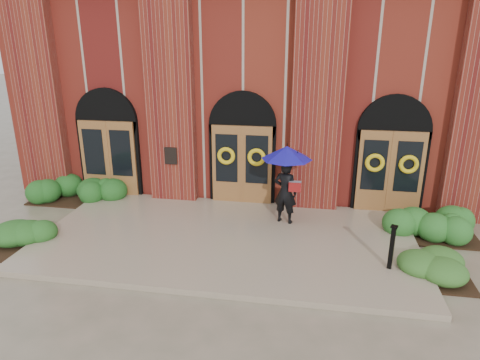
% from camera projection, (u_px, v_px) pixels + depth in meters
% --- Properties ---
extents(ground, '(90.00, 90.00, 0.00)m').
position_uv_depth(ground, '(225.00, 244.00, 11.44)').
color(ground, gray).
rests_on(ground, ground).
extents(landing, '(10.00, 5.30, 0.15)m').
position_uv_depth(landing, '(226.00, 239.00, 11.55)').
color(landing, gray).
rests_on(landing, ground).
extents(church_building, '(16.20, 12.53, 7.00)m').
position_uv_depth(church_building, '(265.00, 78.00, 18.49)').
color(church_building, maroon).
rests_on(church_building, ground).
extents(man_with_umbrella, '(1.75, 1.75, 2.26)m').
position_uv_depth(man_with_umbrella, '(286.00, 170.00, 11.91)').
color(man_with_umbrella, black).
rests_on(man_with_umbrella, landing).
extents(metal_post, '(0.19, 0.19, 1.08)m').
position_uv_depth(metal_post, '(392.00, 246.00, 9.77)').
color(metal_post, black).
rests_on(metal_post, landing).
extents(hedge_wall_left, '(2.87, 1.15, 0.74)m').
position_uv_depth(hedge_wall_left, '(78.00, 191.00, 14.24)').
color(hedge_wall_left, '#1E531B').
rests_on(hedge_wall_left, ground).
extents(hedge_wall_right, '(2.83, 1.13, 0.73)m').
position_uv_depth(hedge_wall_right, '(420.00, 224.00, 11.74)').
color(hedge_wall_right, '#266021').
rests_on(hedge_wall_right, ground).
extents(hedge_front_left, '(1.60, 1.37, 0.56)m').
position_uv_depth(hedge_front_left, '(24.00, 239.00, 11.10)').
color(hedge_front_left, '#24581E').
rests_on(hedge_front_left, ground).
extents(hedge_front_right, '(1.42, 1.22, 0.50)m').
position_uv_depth(hedge_front_right, '(436.00, 268.00, 9.76)').
color(hedge_front_right, '#315F22').
rests_on(hedge_front_right, ground).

